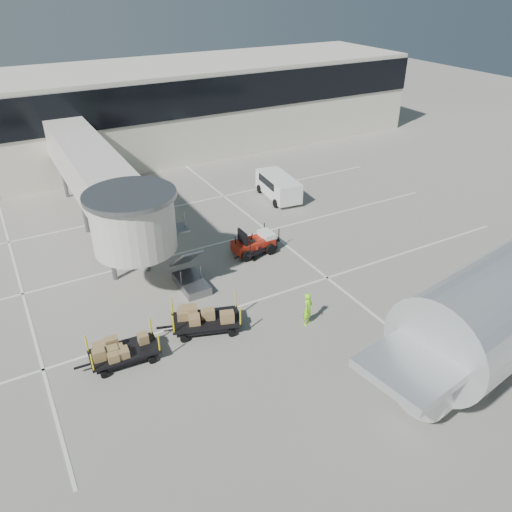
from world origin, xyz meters
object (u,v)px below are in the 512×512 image
object	(u,v)px
baggage_tug	(254,244)
box_cart_near	(208,320)
box_cart_far	(125,351)
ground_worker	(308,309)
suitcase_cart	(257,246)
minivan	(278,185)

from	to	relation	value
baggage_tug	box_cart_near	distance (m)	8.29
box_cart_far	ground_worker	xyz separation A→B (m)	(8.97, -1.76, 0.31)
baggage_tug	ground_worker	bearing A→B (deg)	-99.53
box_cart_near	baggage_tug	bearing A→B (deg)	63.04
box_cart_far	suitcase_cart	bearing A→B (deg)	33.38
box_cart_far	minivan	bearing A→B (deg)	42.11
ground_worker	minivan	world-z (taller)	ground_worker
suitcase_cart	box_cart_near	bearing A→B (deg)	-154.57
ground_worker	minivan	size ratio (longest dim) A/B	0.37
baggage_tug	box_cart_near	size ratio (longest dim) A/B	0.64
baggage_tug	minivan	xyz separation A→B (m)	(5.94, 6.91, 0.43)
baggage_tug	box_cart_far	xyz separation A→B (m)	(-10.17, -6.04, -0.03)
ground_worker	box_cart_far	bearing A→B (deg)	135.71
suitcase_cart	box_cart_near	xyz separation A→B (m)	(-6.07, -5.78, 0.20)
box_cart_far	ground_worker	distance (m)	9.15
baggage_tug	ground_worker	distance (m)	7.90
box_cart_near	box_cart_far	world-z (taller)	box_cart_near
suitcase_cart	ground_worker	distance (m)	7.89
box_cart_near	ground_worker	xyz separation A→B (m)	(4.69, -1.98, 0.25)
baggage_tug	box_cart_far	distance (m)	11.83
suitcase_cart	ground_worker	size ratio (longest dim) A/B	1.93
box_cart_far	baggage_tug	bearing A→B (deg)	34.02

